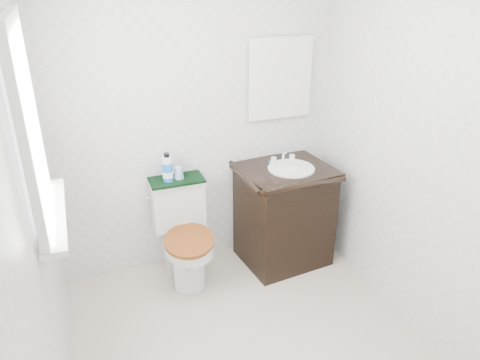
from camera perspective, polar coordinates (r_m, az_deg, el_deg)
floor at (r=3.16m, az=1.79°, el=-20.34°), size 2.40×2.40×0.00m
wall_back at (r=3.53m, az=-5.35°, el=7.52°), size 2.40×0.00×2.40m
wall_front at (r=1.60m, az=19.55°, el=-17.57°), size 2.40×0.00×2.40m
wall_left at (r=2.32m, az=-23.94°, el=-4.27°), size 0.00×2.40×2.40m
wall_right at (r=3.03m, az=21.80°, el=2.84°), size 0.00×2.40×2.40m
window at (r=2.42m, az=-24.50°, el=5.88°), size 0.02×0.70×0.90m
mirror at (r=3.66m, az=4.89°, el=12.24°), size 0.50×0.02×0.60m
toilet at (r=3.64m, az=-6.93°, el=-6.97°), size 0.43×0.65×0.76m
vanity at (r=3.77m, az=5.41°, el=-3.97°), size 0.75×0.66×0.92m
trash_bin at (r=4.00m, az=1.21°, el=-6.87°), size 0.20×0.17×0.28m
towel at (r=3.54m, az=-7.76°, el=0.02°), size 0.40×0.22×0.02m
mouthwash_bottle at (r=3.47m, az=-8.84°, el=1.43°), size 0.08×0.08×0.22m
cup at (r=3.52m, az=-7.48°, el=0.88°), size 0.07×0.07×0.09m
soap_bar at (r=3.70m, az=4.09°, el=2.32°), size 0.08×0.05×0.02m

